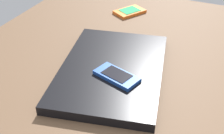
# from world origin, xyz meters

# --- Properties ---
(desk_surface) EXTENTS (1.20, 0.80, 0.03)m
(desk_surface) POSITION_xyz_m (0.00, 0.00, 0.01)
(desk_surface) COLOR brown
(desk_surface) RESTS_ON ground
(laptop_closed) EXTENTS (0.40, 0.31, 0.02)m
(laptop_closed) POSITION_xyz_m (0.05, -0.03, 0.04)
(laptop_closed) COLOR black
(laptop_closed) RESTS_ON desk_surface
(cell_phone_on_laptop) EXTENTS (0.08, 0.11, 0.01)m
(cell_phone_on_laptop) POSITION_xyz_m (0.01, -0.06, 0.06)
(cell_phone_on_laptop) COLOR #1E479E
(cell_phone_on_laptop) RESTS_ON laptop_closed
(cell_phone_on_desk) EXTENTS (0.12, 0.11, 0.01)m
(cell_phone_on_desk) POSITION_xyz_m (0.40, 0.06, 0.04)
(cell_phone_on_desk) COLOR orange
(cell_phone_on_desk) RESTS_ON desk_surface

